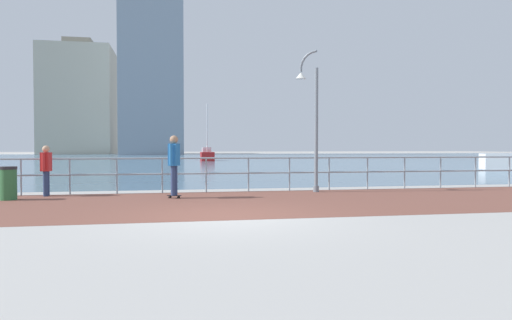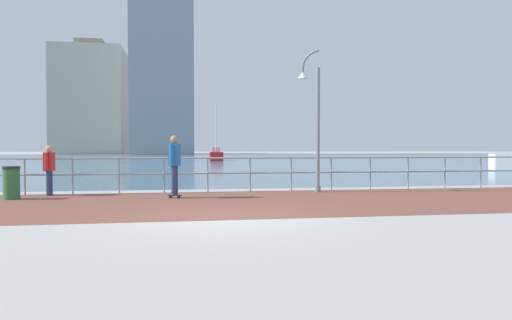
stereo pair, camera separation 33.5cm
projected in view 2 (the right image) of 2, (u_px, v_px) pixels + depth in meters
The scene contains 11 objects.
ground at pixel (190, 161), 49.22m from camera, with size 220.00×220.00×0.00m, color #ADAAA5.
brick_paving at pixel (214, 203), 12.14m from camera, with size 28.00×5.93×0.01m, color brown.
harbor_water at pixel (188, 159), 59.48m from camera, with size 180.00×88.00×0.00m, color slate.
waterfront_railing at pixel (208, 168), 15.04m from camera, with size 25.25×0.06×1.14m.
lamppost at pixel (313, 114), 15.05m from camera, with size 0.70×0.61×4.63m.
skateboarder at pixel (174, 160), 13.24m from camera, with size 0.41×0.54×1.80m.
bystander at pixel (49, 166), 13.93m from camera, with size 0.27×0.56×1.52m.
trash_bin at pixel (11, 183), 12.95m from camera, with size 0.46×0.46×0.93m.
sailboat_yellow at pixel (216, 155), 50.76m from camera, with size 1.50×4.46×6.21m.
tower_brick at pixel (162, 57), 93.07m from camera, with size 12.36×10.38×41.04m.
tower_steel at pixel (91, 101), 103.67m from camera, with size 14.79×15.61×25.26m.
Camera 2 is at (-0.84, -9.70, 1.46)m, focal length 32.40 mm.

